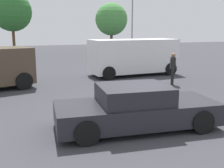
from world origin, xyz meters
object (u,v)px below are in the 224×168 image
dog (140,95)px  pedestrian (173,66)px  light_post_near (132,9)px  sedan_foreground (136,108)px  van_white (133,56)px

dog → pedestrian: (2.91, 2.27, 0.71)m
dog → pedestrian: pedestrian is taller
pedestrian → light_post_near: light_post_near is taller
pedestrian → dog: bearing=-114.7°
sedan_foreground → light_post_near: (9.01, 20.02, 4.19)m
light_post_near → sedan_foreground: bearing=-114.2°
sedan_foreground → pedestrian: pedestrian is taller
van_white → light_post_near: (5.25, 11.73, 3.60)m
light_post_near → dog: bearing=-113.5°
pedestrian → light_post_near: size_ratio=0.23×
sedan_foreground → van_white: size_ratio=0.88×
van_white → light_post_near: 13.35m
sedan_foreground → van_white: 9.12m
dog → pedestrian: bearing=149.0°
pedestrian → light_post_near: 16.25m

